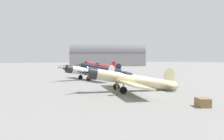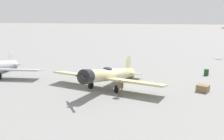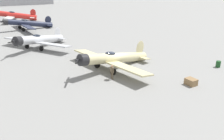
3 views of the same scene
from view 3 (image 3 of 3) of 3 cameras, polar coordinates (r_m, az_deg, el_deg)
name	(u,v)px [view 3 (image 3 of 3)]	position (r m, az deg, el deg)	size (l,w,h in m)	color
ground_plane	(116,68)	(29.22, 1.08, 0.60)	(400.00, 400.00, 0.00)	gray
airplane_foreground	(113,58)	(28.42, 0.29, 2.90)	(12.06, 12.63, 3.15)	beige
airplane_mid_apron	(39,40)	(39.46, -17.72, 7.16)	(11.82, 13.01, 3.00)	#B7BABF
airplane_far_line	(27,23)	(55.60, -20.37, 10.82)	(11.50, 12.30, 3.05)	#1E2338
airplane_outer_stand	(14,15)	(69.17, -23.12, 12.41)	(10.50, 10.49, 3.17)	red
ground_crew_mechanic	(112,71)	(25.46, 0.00, -0.16)	(0.39, 0.61, 1.69)	brown
equipment_crate	(191,82)	(25.72, 19.05, -2.79)	(1.29, 1.41, 0.70)	olive
fuel_drum	(218,64)	(32.27, 24.93, 1.35)	(0.62, 0.62, 0.81)	#19471E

